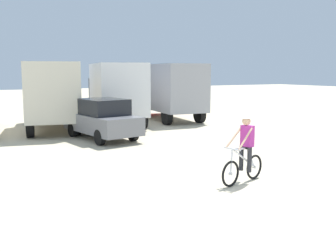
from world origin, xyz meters
The scene contains 6 objects.
ground_plane centered at (0.00, 0.00, 0.00)m, with size 120.00×120.00×0.00m, color beige.
box_truck_cream_rv centered at (-1.83, 13.02, 1.87)m, with size 3.66×7.08×3.35m.
box_truck_avon_van centered at (1.73, 13.57, 1.87)m, with size 3.57×7.07×3.35m.
box_truck_grey_hauler centered at (5.23, 13.90, 1.87)m, with size 2.94×6.93×3.35m.
sedan_parked centered at (-0.59, 9.14, 0.88)m, with size 2.39×4.42×1.76m.
cyclist_orange_shirt centered at (0.50, 0.91, 0.85)m, with size 1.69×0.63×1.82m.
Camera 1 is at (-6.04, -6.90, 2.92)m, focal length 41.42 mm.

